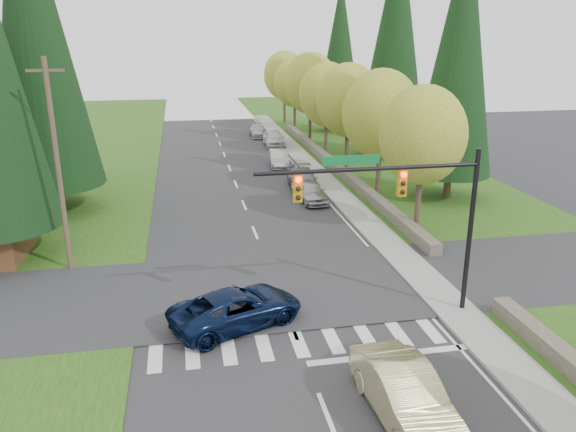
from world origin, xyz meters
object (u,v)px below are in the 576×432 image
object	(u,v)px
parked_car_c	(279,159)
parked_car_b	(303,180)
suv_navy	(237,308)
parked_car_d	(274,138)
parked_car_e	(258,131)
parked_car_a	(310,191)
sedan_champagne	(405,394)

from	to	relation	value
parked_car_c	parked_car_b	bearing A→B (deg)	-81.02
suv_navy	parked_car_b	size ratio (longest dim) A/B	1.07
suv_navy	parked_car_d	size ratio (longest dim) A/B	1.10
parked_car_b	parked_car_c	size ratio (longest dim) A/B	1.16
parked_car_d	parked_car_e	bearing A→B (deg)	99.62
suv_navy	parked_car_d	xyz separation A→B (m)	(7.38, 35.62, 0.08)
suv_navy	parked_car_e	distance (m)	41.86
suv_navy	parked_car_c	distance (m)	27.37
suv_navy	parked_car_a	size ratio (longest dim) A/B	1.27
suv_navy	parked_car_c	xyz separation A→B (m)	(6.30, 26.64, -0.03)
suv_navy	parked_car_c	world-z (taller)	suv_navy
parked_car_d	sedan_champagne	bearing A→B (deg)	-92.69
parked_car_e	suv_navy	bearing A→B (deg)	-96.70
parked_car_b	parked_car_d	xyz separation A→B (m)	(0.57, 16.45, 0.10)
parked_car_a	parked_car_d	world-z (taller)	parked_car_d
parked_car_d	parked_car_c	bearing A→B (deg)	-95.40
parked_car_a	parked_car_d	bearing A→B (deg)	81.32
suv_navy	parked_car_a	bearing A→B (deg)	-45.10
parked_car_b	parked_car_c	world-z (taller)	parked_car_b
parked_car_a	parked_car_e	bearing A→B (deg)	83.69
sedan_champagne	parked_car_b	distance (m)	25.82
sedan_champagne	parked_car_e	size ratio (longest dim) A/B	1.16
parked_car_c	parked_car_d	bearing A→B (deg)	88.18
sedan_champagne	parked_car_c	size ratio (longest dim) A/B	1.16
parked_car_c	parked_car_e	world-z (taller)	parked_car_c
sedan_champagne	parked_car_b	xyz separation A→B (m)	(2.50, 25.70, -0.10)
sedan_champagne	parked_car_d	bearing A→B (deg)	82.35
suv_navy	parked_car_c	bearing A→B (deg)	-36.03
parked_car_a	parked_car_c	size ratio (longest dim) A/B	0.98
sedan_champagne	parked_car_d	size ratio (longest dim) A/B	1.03
sedan_champagne	parked_car_c	bearing A→B (deg)	83.09
sedan_champagne	parked_car_a	distance (m)	22.67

